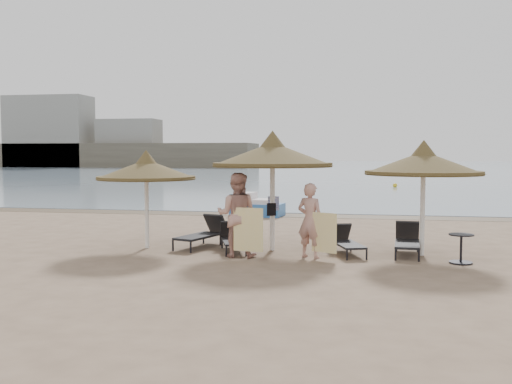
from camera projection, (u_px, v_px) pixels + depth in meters
ground at (265, 258)px, 13.62m from camera, size 160.00×160.00×0.00m
sea at (347, 168)px, 92.10m from camera, size 200.00×140.00×0.03m
wet_sand_strip at (304, 215)px, 22.84m from camera, size 200.00×1.60×0.01m
far_shore at (193, 150)px, 94.30m from camera, size 150.00×54.80×12.00m
palapa_left at (146, 170)px, 14.93m from camera, size 2.62×2.62×2.59m
palapa_center at (272, 155)px, 14.55m from camera, size 3.11×3.11×3.09m
palapa_right at (423, 164)px, 13.83m from camera, size 2.86×2.86×2.83m
lounger_far_left at (204, 233)px, 15.32m from camera, size 1.16×1.94×0.83m
lounger_near_left at (233, 238)px, 14.70m from camera, size 1.02×1.70×0.72m
lounger_near_right at (346, 241)px, 14.21m from camera, size 1.01×1.68×0.71m
lounger_far_right at (407, 240)px, 14.15m from camera, size 0.71×1.79×0.78m
side_table at (461, 250)px, 12.97m from camera, size 0.56×0.56×0.67m
person_left at (237, 208)px, 13.77m from camera, size 1.09×0.71×2.37m
person_right at (310, 214)px, 13.62m from camera, size 1.13×0.94×2.09m
towel_left at (248, 230)px, 13.40m from camera, size 0.73×0.13×1.03m
towel_right at (324, 233)px, 13.34m from camera, size 0.61×0.32×0.94m
bag_patterned at (273, 203)px, 14.82m from camera, size 0.30×0.14×0.37m
bag_dark at (271, 209)px, 14.49m from camera, size 0.24×0.16×0.32m
pedal_boat at (257, 207)px, 22.68m from camera, size 2.13×1.43×0.93m
buoy_left at (237, 187)px, 38.89m from camera, size 0.35×0.35×0.35m
buoy_mid at (395, 185)px, 40.84m from camera, size 0.32×0.32×0.32m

